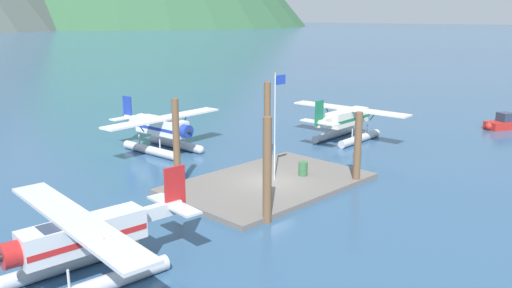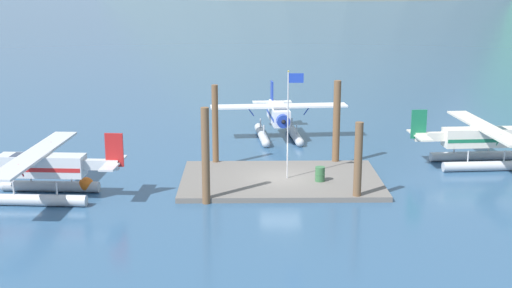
% 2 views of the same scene
% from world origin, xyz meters
% --- Properties ---
extents(ground_plane, '(1200.00, 1200.00, 0.00)m').
position_xyz_m(ground_plane, '(0.00, 0.00, 0.00)').
color(ground_plane, '#2D5175').
extents(dock_platform, '(12.06, 7.81, 0.30)m').
position_xyz_m(dock_platform, '(0.00, 0.00, 0.15)').
color(dock_platform, '#66605B').
rests_on(dock_platform, ground).
extents(piling_near_left, '(0.44, 0.44, 5.40)m').
position_xyz_m(piling_near_left, '(-4.31, -3.87, 2.70)').
color(piling_near_left, brown).
rests_on(piling_near_left, ground).
extents(piling_near_right, '(0.45, 0.45, 4.50)m').
position_xyz_m(piling_near_right, '(4.09, -3.56, 2.25)').
color(piling_near_right, brown).
rests_on(piling_near_right, ground).
extents(piling_far_left, '(0.41, 0.41, 5.43)m').
position_xyz_m(piling_far_left, '(-4.11, 3.71, 2.71)').
color(piling_far_left, brown).
rests_on(piling_far_left, ground).
extents(piling_far_right, '(0.47, 0.47, 5.67)m').
position_xyz_m(piling_far_right, '(3.83, 3.79, 2.84)').
color(piling_far_right, brown).
rests_on(piling_far_right, ground).
extents(flagpole, '(0.95, 0.10, 6.56)m').
position_xyz_m(flagpole, '(0.51, -0.07, 4.35)').
color(flagpole, silver).
rests_on(flagpole, dock_platform).
extents(fuel_drum, '(0.62, 0.62, 0.88)m').
position_xyz_m(fuel_drum, '(2.31, -0.76, 0.74)').
color(fuel_drum, '#33663D').
rests_on(fuel_drum, dock_platform).
extents(mooring_buoy, '(0.88, 0.88, 0.88)m').
position_xyz_m(mooring_buoy, '(-11.42, -1.71, 0.44)').
color(mooring_buoy, orange).
rests_on(mooring_buoy, ground).
extents(seaplane_silver_port_aft, '(7.97, 10.47, 3.84)m').
position_xyz_m(seaplane_silver_port_aft, '(-13.57, -2.87, 1.58)').
color(seaplane_silver_port_aft, '#B7BABF').
rests_on(seaplane_silver_port_aft, ground).
extents(seaplane_cream_stbd_fwd, '(7.97, 10.47, 3.84)m').
position_xyz_m(seaplane_cream_stbd_fwd, '(13.30, 3.56, 1.58)').
color(seaplane_cream_stbd_fwd, '#B7BABF').
rests_on(seaplane_cream_stbd_fwd, ground).
extents(seaplane_white_bow_centre, '(10.48, 7.97, 3.84)m').
position_xyz_m(seaplane_white_bow_centre, '(0.39, 11.51, 1.58)').
color(seaplane_white_bow_centre, '#B7BABF').
rests_on(seaplane_white_bow_centre, ground).
extents(boat_red_open_se, '(4.54, 3.13, 1.50)m').
position_xyz_m(boat_red_open_se, '(27.34, -4.27, 0.49)').
color(boat_red_open_se, '#B2231E').
rests_on(boat_red_open_se, ground).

